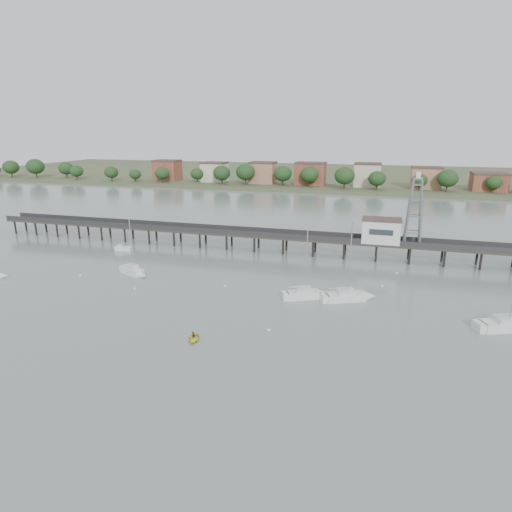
# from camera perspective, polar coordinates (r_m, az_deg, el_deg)

# --- Properties ---
(ground_plane) EXTENTS (500.00, 500.00, 0.00)m
(ground_plane) POSITION_cam_1_polar(r_m,az_deg,el_deg) (50.95, -15.50, -17.23)
(ground_plane) COLOR slate
(ground_plane) RESTS_ON ground
(pier) EXTENTS (150.00, 5.00, 5.50)m
(pier) POSITION_cam_1_polar(r_m,az_deg,el_deg) (101.36, 1.96, 2.71)
(pier) COLOR #2D2823
(pier) RESTS_ON ground
(pier_building) EXTENTS (8.40, 5.40, 5.30)m
(pier_building) POSITION_cam_1_polar(r_m,az_deg,el_deg) (97.91, 16.34, 3.29)
(pier_building) COLOR silver
(pier_building) RESTS_ON ground
(lattice_tower) EXTENTS (3.20, 3.20, 15.50)m
(lattice_tower) POSITION_cam_1_polar(r_m,az_deg,el_deg) (97.36, 20.39, 5.52)
(lattice_tower) COLOR slate
(lattice_tower) RESTS_ON ground
(sailboat_b) EXTENTS (7.30, 4.89, 11.83)m
(sailboat_b) POSITION_cam_1_polar(r_m,az_deg,el_deg) (88.52, -15.79, -2.07)
(sailboat_b) COLOR silver
(sailboat_b) RESTS_ON ground
(sailboat_c) EXTENTS (9.08, 5.98, 14.49)m
(sailboat_c) POSITION_cam_1_polar(r_m,az_deg,el_deg) (74.86, 12.86, -5.26)
(sailboat_c) COLOR silver
(sailboat_c) RESTS_ON ground
(sailboat_f) EXTENTS (7.85, 5.21, 12.64)m
(sailboat_f) POSITION_cam_1_polar(r_m,az_deg,el_deg) (74.35, 7.19, -5.11)
(sailboat_f) COLOR silver
(sailboat_f) RESTS_ON ground
(white_tender) EXTENTS (4.20, 2.09, 1.58)m
(white_tender) POSITION_cam_1_polar(r_m,az_deg,el_deg) (107.74, -17.27, 0.98)
(white_tender) COLOR silver
(white_tender) RESTS_ON ground
(yellow_dinghy) EXTENTS (2.17, 1.02, 2.93)m
(yellow_dinghy) POSITION_cam_1_polar(r_m,az_deg,el_deg) (60.53, -8.32, -11.06)
(yellow_dinghy) COLOR yellow
(yellow_dinghy) RESTS_ON ground
(dinghy_occupant) EXTENTS (0.53, 1.15, 0.27)m
(dinghy_occupant) POSITION_cam_1_polar(r_m,az_deg,el_deg) (60.53, -8.32, -11.06)
(dinghy_occupant) COLOR black
(dinghy_occupant) RESTS_ON ground
(mooring_buoys) EXTENTS (81.68, 32.61, 0.39)m
(mooring_buoys) POSITION_cam_1_polar(r_m,az_deg,el_deg) (76.01, 3.56, -4.98)
(mooring_buoys) COLOR beige
(mooring_buoys) RESTS_ON ground
(far_shore) EXTENTS (500.00, 170.00, 10.40)m
(far_shore) POSITION_cam_1_polar(r_m,az_deg,el_deg) (277.47, 11.22, 10.52)
(far_shore) COLOR #475133
(far_shore) RESTS_ON ground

